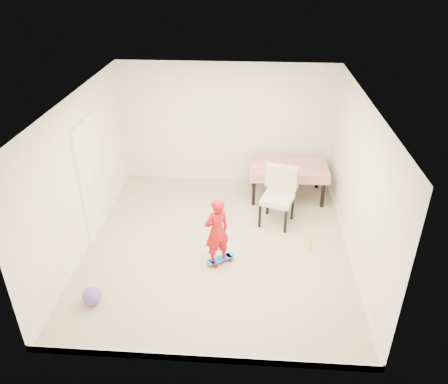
# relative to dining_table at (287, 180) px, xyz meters

# --- Properties ---
(ground) EXTENTS (5.00, 5.00, 0.00)m
(ground) POSITION_rel_dining_table_xyz_m (-1.29, -1.82, -0.36)
(ground) COLOR tan
(ground) RESTS_ON ground
(ceiling) EXTENTS (4.50, 5.00, 0.04)m
(ceiling) POSITION_rel_dining_table_xyz_m (-1.29, -1.82, 2.22)
(ceiling) COLOR white
(ceiling) RESTS_ON wall_back
(wall_back) EXTENTS (4.50, 0.04, 2.60)m
(wall_back) POSITION_rel_dining_table_xyz_m (-1.29, 0.66, 0.94)
(wall_back) COLOR white
(wall_back) RESTS_ON ground
(wall_front) EXTENTS (4.50, 0.04, 2.60)m
(wall_front) POSITION_rel_dining_table_xyz_m (-1.29, -4.30, 0.94)
(wall_front) COLOR white
(wall_front) RESTS_ON ground
(wall_left) EXTENTS (0.04, 5.00, 2.60)m
(wall_left) POSITION_rel_dining_table_xyz_m (-3.52, -1.82, 0.94)
(wall_left) COLOR white
(wall_left) RESTS_ON ground
(wall_right) EXTENTS (0.04, 5.00, 2.60)m
(wall_right) POSITION_rel_dining_table_xyz_m (0.94, -1.82, 0.94)
(wall_right) COLOR white
(wall_right) RESTS_ON ground
(door) EXTENTS (0.11, 0.94, 2.11)m
(door) POSITION_rel_dining_table_xyz_m (-3.51, -1.52, 0.66)
(door) COLOR white
(door) RESTS_ON ground
(baseboard_back) EXTENTS (4.50, 0.02, 0.12)m
(baseboard_back) POSITION_rel_dining_table_xyz_m (-1.29, 0.67, -0.30)
(baseboard_back) COLOR white
(baseboard_back) RESTS_ON ground
(baseboard_front) EXTENTS (4.50, 0.02, 0.12)m
(baseboard_front) POSITION_rel_dining_table_xyz_m (-1.29, -4.31, -0.30)
(baseboard_front) COLOR white
(baseboard_front) RESTS_ON ground
(baseboard_left) EXTENTS (0.02, 5.00, 0.12)m
(baseboard_left) POSITION_rel_dining_table_xyz_m (-3.53, -1.82, -0.30)
(baseboard_left) COLOR white
(baseboard_left) RESTS_ON ground
(baseboard_right) EXTENTS (0.02, 5.00, 0.12)m
(baseboard_right) POSITION_rel_dining_table_xyz_m (0.95, -1.82, -0.30)
(baseboard_right) COLOR white
(baseboard_right) RESTS_ON ground
(dining_table) EXTENTS (1.57, 1.00, 0.73)m
(dining_table) POSITION_rel_dining_table_xyz_m (0.00, 0.00, 0.00)
(dining_table) COLOR red
(dining_table) RESTS_ON ground
(dining_chair) EXTENTS (0.78, 0.83, 1.10)m
(dining_chair) POSITION_rel_dining_table_xyz_m (-0.25, -1.04, 0.18)
(dining_chair) COLOR white
(dining_chair) RESTS_ON ground
(skateboard) EXTENTS (0.53, 0.46, 0.08)m
(skateboard) POSITION_rel_dining_table_xyz_m (-1.20, -2.30, -0.33)
(skateboard) COLOR blue
(skateboard) RESTS_ON ground
(child) EXTENTS (0.52, 0.47, 1.18)m
(child) POSITION_rel_dining_table_xyz_m (-1.25, -2.32, 0.23)
(child) COLOR red
(child) RESTS_ON ground
(balloon) EXTENTS (0.28, 0.28, 0.28)m
(balloon) POSITION_rel_dining_table_xyz_m (-2.99, -3.39, -0.22)
(balloon) COLOR #7150C1
(balloon) RESTS_ON ground
(foam_toy) EXTENTS (0.07, 0.40, 0.06)m
(foam_toy) POSITION_rel_dining_table_xyz_m (0.30, -1.68, -0.33)
(foam_toy) COLOR yellow
(foam_toy) RESTS_ON ground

